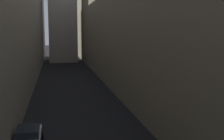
% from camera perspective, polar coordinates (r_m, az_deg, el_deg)
% --- Properties ---
extents(ground_plane, '(264.00, 264.00, 0.00)m').
position_cam_1_polar(ground_plane, '(42.71, -8.23, -3.71)').
color(ground_plane, black).
extents(building_block_right, '(14.44, 108.00, 18.55)m').
position_cam_1_polar(building_block_right, '(46.28, 7.49, 8.75)').
color(building_block_right, gray).
rests_on(building_block_right, ground).
extents(parked_car_left_far, '(2.02, 4.57, 1.49)m').
position_cam_1_polar(parked_car_left_far, '(22.14, -16.69, -13.03)').
color(parked_car_left_far, '#B7B7BC').
rests_on(parked_car_left_far, ground).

